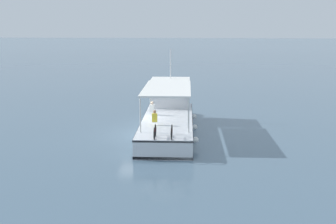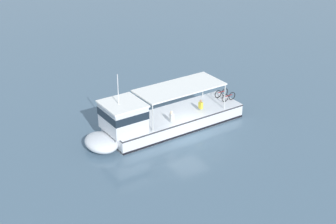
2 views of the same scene
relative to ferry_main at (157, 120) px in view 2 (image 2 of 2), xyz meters
The scene contains 2 objects.
ground_plane 2.67m from the ferry_main, 39.39° to the left, with size 400.00×400.00×0.00m, color slate.
ferry_main is the anchor object (origin of this frame).
Camera 2 is at (26.52, -18.27, 17.71)m, focal length 53.42 mm.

